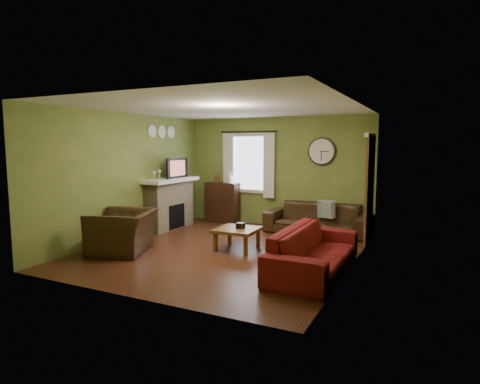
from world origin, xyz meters
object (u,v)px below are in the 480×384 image
at_px(coffee_table, 237,239).
at_px(bookshelf, 223,202).
at_px(armchair, 123,232).
at_px(sofa_brown, 317,219).
at_px(sofa_red, 314,250).

bearing_deg(coffee_table, bookshelf, 124.34).
xyz_separation_m(bookshelf, armchair, (-0.22, -3.36, -0.12)).
xyz_separation_m(sofa_brown, armchair, (-2.74, -3.10, 0.05)).
height_order(bookshelf, coffee_table, bookshelf).
distance_m(armchair, coffee_table, 2.08).
bearing_deg(bookshelf, sofa_brown, -5.98).
xyz_separation_m(bookshelf, coffee_table, (1.55, -2.27, -0.30)).
bearing_deg(sofa_brown, sofa_red, -75.68).
bearing_deg(sofa_red, armchair, 97.13).
bearing_deg(bookshelf, armchair, -93.69).
relative_size(sofa_red, armchair, 1.98).
bearing_deg(sofa_red, sofa_brown, 14.32).
bearing_deg(sofa_red, coffee_table, 68.08).
relative_size(sofa_brown, sofa_red, 0.98).
relative_size(armchair, coffee_table, 1.55).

